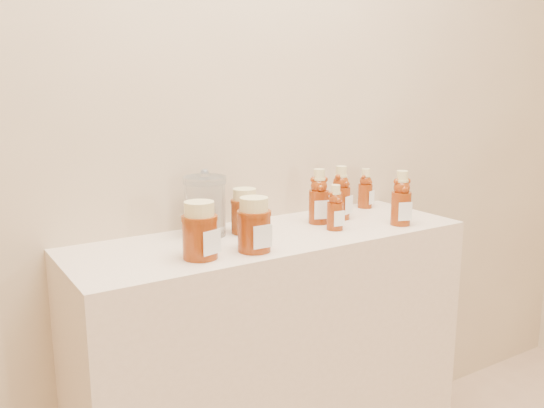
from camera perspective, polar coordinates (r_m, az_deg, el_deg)
wall_back at (r=1.81m, az=-3.42°, el=12.31°), size 3.50×0.02×2.70m
display_table at (r=1.86m, az=0.06°, el=-16.52°), size 1.20×0.40×0.90m
bear_bottle_back_left at (r=1.81m, az=4.66°, el=1.11°), size 0.09×0.09×0.20m
bear_bottle_back_mid at (r=1.88m, az=6.82°, el=1.46°), size 0.09×0.09×0.20m
bear_bottle_back_right at (r=2.06m, az=9.24°, el=1.79°), size 0.07×0.07×0.16m
bear_bottle_front_left at (r=1.74m, az=6.28°, el=-0.05°), size 0.06×0.06×0.16m
bear_bottle_front_right at (r=1.83m, az=12.71°, el=0.93°), size 0.08×0.08×0.19m
honey_jar_left at (r=1.47m, az=-7.17°, el=-2.59°), size 0.11×0.11×0.15m
honey_jar_back at (r=1.70m, az=-2.72°, el=-0.68°), size 0.11×0.11×0.13m
honey_jar_front at (r=1.52m, az=-1.78°, el=-2.04°), size 0.09×0.09×0.15m
glass_canister at (r=1.68m, az=-6.63°, el=0.04°), size 0.15×0.15×0.19m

